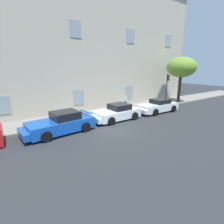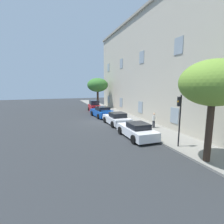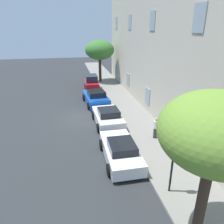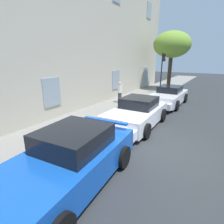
# 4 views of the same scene
# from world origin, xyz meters

# --- Properties ---
(ground_plane) EXTENTS (80.00, 80.00, 0.00)m
(ground_plane) POSITION_xyz_m (0.00, 0.00, 0.00)
(ground_plane) COLOR #2B2D30
(sidewalk) EXTENTS (60.00, 3.29, 0.14)m
(sidewalk) POSITION_xyz_m (0.00, 4.23, 0.07)
(sidewalk) COLOR gray
(sidewalk) RESTS_ON ground
(building_facade) EXTENTS (32.97, 4.47, 13.86)m
(building_facade) POSITION_xyz_m (0.00, 7.86, 6.95)
(building_facade) COLOR #BCB29E
(building_facade) RESTS_ON ground
(sportscar_red_lead) EXTENTS (5.10, 2.54, 1.50)m
(sportscar_red_lead) POSITION_xyz_m (-3.47, 1.46, 0.65)
(sportscar_red_lead) COLOR #144CB2
(sportscar_red_lead) RESTS_ON ground
(sportscar_yellow_flank) EXTENTS (4.57, 2.31, 1.40)m
(sportscar_yellow_flank) POSITION_xyz_m (1.64, 1.77, 0.62)
(sportscar_yellow_flank) COLOR white
(sportscar_yellow_flank) RESTS_ON ground
(sportscar_white_middle) EXTENTS (4.83, 2.14, 1.34)m
(sportscar_white_middle) POSITION_xyz_m (6.81, 1.57, 0.60)
(sportscar_white_middle) COLOR white
(sportscar_white_middle) RESTS_ON ground
(hatchback_parked) EXTENTS (3.58, 1.89, 1.92)m
(hatchback_parked) POSITION_xyz_m (-8.63, 1.68, 0.85)
(hatchback_parked) COLOR red
(hatchback_parked) RESTS_ON ground
(tree_near_kerb) EXTENTS (4.01, 4.01, 5.72)m
(tree_near_kerb) POSITION_xyz_m (-12.49, 3.37, 4.50)
(tree_near_kerb) COLOR #38281E
(tree_near_kerb) RESTS_ON sidewalk
(tree_midblock) EXTENTS (3.58, 3.58, 5.71)m
(tree_midblock) POSITION_xyz_m (12.66, 3.11, 4.55)
(tree_midblock) COLOR #38281E
(tree_midblock) RESTS_ON sidewalk
(traffic_light) EXTENTS (0.22, 0.36, 3.68)m
(traffic_light) POSITION_xyz_m (10.23, 3.13, 2.65)
(traffic_light) COLOR black
(traffic_light) RESTS_ON sidewalk
(pedestrian_admiring) EXTENTS (0.45, 0.45, 1.55)m
(pedestrian_admiring) POSITION_xyz_m (5.06, 4.59, 0.94)
(pedestrian_admiring) COLOR #333338
(pedestrian_admiring) RESTS_ON sidewalk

